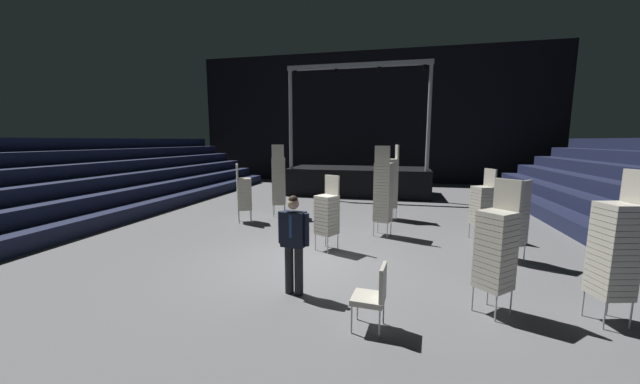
% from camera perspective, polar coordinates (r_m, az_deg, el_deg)
% --- Properties ---
extents(ground_plane, '(22.00, 30.00, 0.10)m').
position_cam_1_polar(ground_plane, '(7.67, -2.15, -11.77)').
color(ground_plane, slate).
extents(arena_end_wall, '(22.00, 0.30, 8.00)m').
position_cam_1_polar(arena_end_wall, '(22.06, 8.20, 12.10)').
color(arena_end_wall, black).
rests_on(arena_end_wall, ground_plane).
extents(bleacher_bank_left, '(4.50, 24.00, 2.70)m').
position_cam_1_polar(bleacher_bank_left, '(13.33, -40.10, 1.11)').
color(bleacher_bank_left, '#191E38').
rests_on(bleacher_bank_left, ground_plane).
extents(stage_riser, '(6.63, 3.00, 5.93)m').
position_cam_1_polar(stage_riser, '(16.91, 6.47, 2.11)').
color(stage_riser, black).
rests_on(stage_riser, ground_plane).
extents(man_with_tie, '(0.57, 0.28, 1.71)m').
position_cam_1_polar(man_with_tie, '(5.85, -4.42, -7.82)').
color(man_with_tie, black).
rests_on(man_with_tie, ground_plane).
extents(chair_stack_front_left, '(0.54, 0.54, 2.48)m').
position_cam_1_polar(chair_stack_front_left, '(11.97, -6.87, 1.90)').
color(chair_stack_front_left, '#B2B5BA').
rests_on(chair_stack_front_left, ground_plane).
extents(chair_stack_front_right, '(0.60, 0.60, 1.88)m').
position_cam_1_polar(chair_stack_front_right, '(11.26, -12.54, -0.17)').
color(chair_stack_front_right, '#B2B5BA').
rests_on(chair_stack_front_right, ground_plane).
extents(chair_stack_mid_left, '(0.59, 0.59, 1.79)m').
position_cam_1_polar(chair_stack_mid_left, '(8.16, 1.18, -3.56)').
color(chair_stack_mid_left, '#B2B5BA').
rests_on(chair_stack_mid_left, ground_plane).
extents(chair_stack_mid_right, '(0.59, 0.59, 1.88)m').
position_cam_1_polar(chair_stack_mid_right, '(10.03, 25.34, -1.86)').
color(chair_stack_mid_right, '#B2B5BA').
rests_on(chair_stack_mid_right, ground_plane).
extents(chair_stack_mid_centre, '(0.52, 0.52, 2.48)m').
position_cam_1_polar(chair_stack_mid_centre, '(11.58, 11.61, 1.57)').
color(chair_stack_mid_centre, '#B2B5BA').
rests_on(chair_stack_mid_centre, ground_plane).
extents(chair_stack_rear_left, '(0.62, 0.62, 1.79)m').
position_cam_1_polar(chair_stack_rear_left, '(8.50, 29.53, -4.19)').
color(chair_stack_rear_left, '#B2B5BA').
rests_on(chair_stack_rear_left, ground_plane).
extents(chair_stack_rear_right, '(0.54, 0.54, 2.22)m').
position_cam_1_polar(chair_stack_rear_right, '(6.42, 40.70, -7.12)').
color(chair_stack_rear_right, '#B2B5BA').
rests_on(chair_stack_rear_right, ground_plane).
extents(chair_stack_rear_centre, '(0.53, 0.53, 2.48)m').
position_cam_1_polar(chair_stack_rear_centre, '(9.51, 10.47, 0.10)').
color(chair_stack_rear_centre, '#B2B5BA').
rests_on(chair_stack_rear_centre, ground_plane).
extents(chair_stack_aisle_left, '(0.62, 0.62, 2.05)m').
position_cam_1_polar(chair_stack_aisle_left, '(5.81, 27.18, -8.27)').
color(chair_stack_aisle_left, '#B2B5BA').
rests_on(chair_stack_aisle_left, ground_plane).
extents(loose_chair_near_man, '(0.48, 0.48, 0.95)m').
position_cam_1_polar(loose_chair_near_man, '(4.98, 8.88, -16.26)').
color(loose_chair_near_man, '#B2B5BA').
rests_on(loose_chair_near_man, ground_plane).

